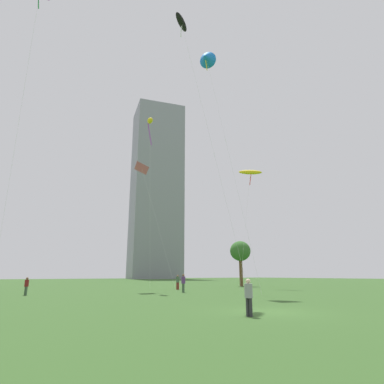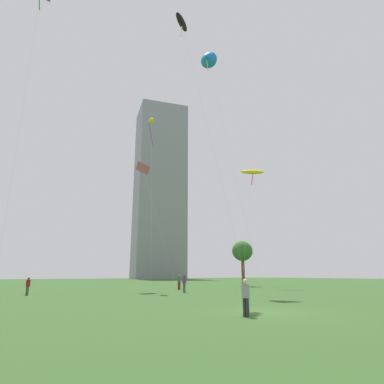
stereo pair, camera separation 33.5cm
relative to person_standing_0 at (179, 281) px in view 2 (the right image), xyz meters
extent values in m
plane|color=#335623|center=(-9.13, -23.79, -1.04)|extent=(280.00, 280.00, 0.00)
cylinder|color=maroon|center=(-0.07, 0.06, -0.60)|extent=(0.16, 0.16, 0.87)
cylinder|color=maroon|center=(0.07, -0.06, -0.60)|extent=(0.16, 0.16, 0.87)
cylinder|color=#3F593F|center=(0.00, 0.00, 0.18)|extent=(0.40, 0.40, 0.69)
sphere|color=#997051|center=(0.00, 0.00, 0.64)|extent=(0.24, 0.24, 0.24)
cylinder|color=#3F593F|center=(-17.45, -2.08, -0.65)|extent=(0.14, 0.14, 0.77)
cylinder|color=#3F593F|center=(-17.37, -2.21, -0.65)|extent=(0.14, 0.14, 0.77)
cylinder|color=maroon|center=(-17.41, -2.15, 0.04)|extent=(0.35, 0.35, 0.61)
sphere|color=brown|center=(-17.41, -2.15, 0.44)|extent=(0.21, 0.21, 0.21)
cylinder|color=#2D2D33|center=(-11.23, -24.58, -0.64)|extent=(0.15, 0.15, 0.79)
cylinder|color=#2D2D33|center=(-11.27, -24.42, -0.64)|extent=(0.15, 0.15, 0.79)
cylinder|color=gray|center=(-11.25, -24.50, 0.07)|extent=(0.36, 0.36, 0.63)
sphere|color=beige|center=(-11.25, -24.50, 0.49)|extent=(0.22, 0.22, 0.22)
cylinder|color=#3F593F|center=(-3.08, -6.24, -0.58)|extent=(0.17, 0.17, 0.91)
cylinder|color=#3F593F|center=(-3.08, -6.05, -0.58)|extent=(0.17, 0.17, 0.91)
cylinder|color=#593372|center=(-3.08, -6.15, 0.23)|extent=(0.42, 0.42, 0.72)
sphere|color=brown|center=(-3.08, -6.15, 0.71)|extent=(0.25, 0.25, 0.25)
cylinder|color=silver|center=(-2.88, 2.67, 10.19)|extent=(2.24, 2.87, 22.46)
ellipsoid|color=yellow|center=(-3.99, 1.25, 21.42)|extent=(1.32, 2.23, 1.12)
cylinder|color=purple|center=(-3.99, 1.25, 19.42)|extent=(0.43, 0.71, 3.35)
cylinder|color=silver|center=(-19.73, 0.62, 14.20)|extent=(0.16, 9.23, 30.47)
cylinder|color=green|center=(-19.81, -3.99, 28.31)|extent=(0.31, 0.18, 1.63)
cylinder|color=silver|center=(9.84, -2.24, 7.69)|extent=(5.73, 3.03, 17.46)
ellipsoid|color=yellow|center=(12.70, -0.74, 16.41)|extent=(1.91, 4.22, 1.57)
cylinder|color=red|center=(12.70, -0.74, 15.22)|extent=(0.22, 0.39, 1.79)
cylinder|color=silver|center=(-4.14, -1.95, 6.64)|extent=(1.67, 6.39, 15.35)
pyramid|color=#E5598C|center=(-4.95, 1.24, 14.35)|extent=(2.39, 2.33, 0.87)
cylinder|color=silver|center=(0.72, -9.68, 13.85)|extent=(0.74, 7.26, 29.78)
cone|color=blue|center=(0.36, -6.05, 28.74)|extent=(2.98, 3.03, 2.55)
cylinder|color=yellow|center=(0.36, -6.05, 27.65)|extent=(0.36, 0.13, 1.56)
cylinder|color=silver|center=(-4.35, -12.94, 13.14)|extent=(4.42, 4.22, 28.36)
ellipsoid|color=black|center=(-6.55, -10.84, 27.32)|extent=(2.42, 1.82, 1.38)
cylinder|color=white|center=(-6.55, -10.84, 26.16)|extent=(0.32, 0.31, 1.71)
cylinder|color=brown|center=(14.50, 4.17, 1.16)|extent=(0.53, 0.53, 4.40)
ellipsoid|color=#336628|center=(14.50, 4.17, 4.52)|extent=(3.32, 3.32, 3.20)
cube|color=gray|center=(46.71, 96.43, 39.72)|extent=(26.48, 25.16, 81.51)
camera|label=1|loc=(-21.99, -35.80, 0.79)|focal=30.23mm
camera|label=2|loc=(-21.71, -35.99, 0.79)|focal=30.23mm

